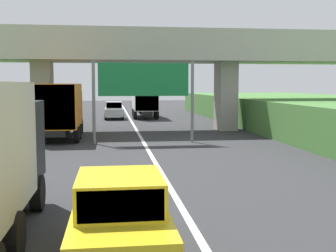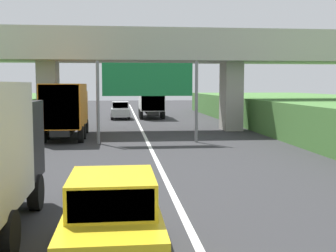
{
  "view_description": "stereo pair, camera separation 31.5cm",
  "coord_description": "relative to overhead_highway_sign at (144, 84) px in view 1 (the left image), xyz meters",
  "views": [
    {
      "loc": [
        -1.91,
        6.74,
        3.39
      ],
      "look_at": [
        0.0,
        21.14,
        2.0
      ],
      "focal_mm": 46.51,
      "sensor_mm": 36.0,
      "label": 1
    },
    {
      "loc": [
        -1.6,
        6.7,
        3.39
      ],
      "look_at": [
        0.0,
        21.14,
        2.0
      ],
      "focal_mm": 46.51,
      "sensor_mm": 36.0,
      "label": 2
    }
  ],
  "objects": [
    {
      "name": "truck_green",
      "position": [
        1.53,
        19.44,
        -1.49
      ],
      "size": [
        2.44,
        7.3,
        3.44
      ],
      "color": "black",
      "rests_on": "ground"
    },
    {
      "name": "overpass_bridge",
      "position": [
        0.0,
        6.65,
        1.96
      ],
      "size": [
        40.0,
        4.8,
        7.23
      ],
      "color": "#ADA89E",
      "rests_on": "ground"
    },
    {
      "name": "truck_orange",
      "position": [
        -4.96,
        2.85,
        -1.49
      ],
      "size": [
        2.44,
        7.3,
        3.44
      ],
      "color": "black",
      "rests_on": "ground"
    },
    {
      "name": "overhead_highway_sign",
      "position": [
        0.0,
        0.0,
        0.0
      ],
      "size": [
        5.88,
        0.18,
        4.73
      ],
      "color": "slate",
      "rests_on": "ground"
    },
    {
      "name": "car_silver",
      "position": [
        -1.56,
        17.99,
        -2.57
      ],
      "size": [
        1.86,
        4.1,
        1.72
      ],
      "color": "#B2B5B7",
      "rests_on": "ground"
    },
    {
      "name": "car_yellow",
      "position": [
        -1.76,
        -17.0,
        -2.57
      ],
      "size": [
        1.86,
        4.1,
        1.72
      ],
      "color": "gold",
      "rests_on": "ground"
    },
    {
      "name": "lane_centre_stripe",
      "position": [
        0.0,
        -1.04,
        -3.42
      ],
      "size": [
        0.2,
        101.51,
        0.01
      ],
      "primitive_type": "cube",
      "color": "white",
      "rests_on": "ground"
    }
  ]
}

